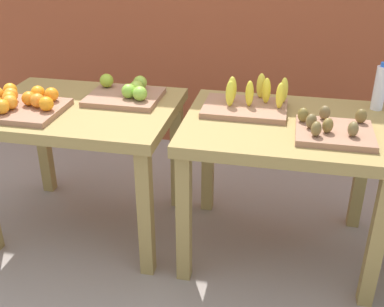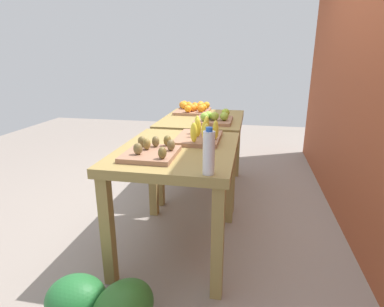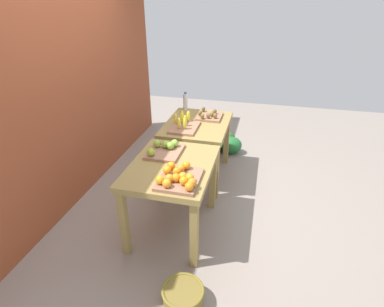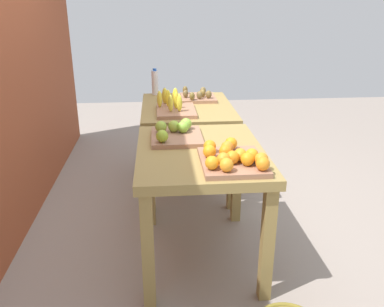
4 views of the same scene
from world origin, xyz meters
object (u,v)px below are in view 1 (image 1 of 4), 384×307
object	(u,v)px
orange_bin	(17,104)
water_bottle	(380,88)
kiwi_bin	(333,130)
display_table_left	(82,125)
banana_crate	(249,103)
display_table_right	(285,143)
apple_bin	(127,93)

from	to	relation	value
orange_bin	water_bottle	world-z (taller)	water_bottle
kiwi_bin	water_bottle	bearing A→B (deg)	57.82
display_table_left	banana_crate	xyz separation A→B (m)	(0.91, 0.12, 0.16)
orange_bin	kiwi_bin	world-z (taller)	orange_bin
display_table_right	orange_bin	size ratio (longest dim) A/B	2.36
display_table_right	orange_bin	distance (m)	1.42
display_table_right	banana_crate	distance (m)	0.29
water_bottle	kiwi_bin	bearing A→B (deg)	-122.18
orange_bin	banana_crate	distance (m)	1.23
apple_bin	display_table_left	bearing A→B (deg)	-146.62
water_bottle	orange_bin	bearing A→B (deg)	-166.89
display_table_right	kiwi_bin	distance (m)	0.29
display_table_right	banana_crate	size ratio (longest dim) A/B	2.35
orange_bin	display_table_right	bearing A→B (deg)	6.27
orange_bin	kiwi_bin	distance (m)	1.62
orange_bin	water_bottle	xyz separation A→B (m)	(1.87, 0.43, 0.08)
banana_crate	display_table_right	bearing A→B (deg)	-30.95
kiwi_bin	display_table_left	bearing A→B (deg)	175.03
water_bottle	apple_bin	bearing A→B (deg)	-174.36
display_table_right	water_bottle	world-z (taller)	water_bottle
display_table_right	water_bottle	size ratio (longest dim) A/B	4.05
banana_crate	kiwi_bin	distance (m)	0.48
kiwi_bin	banana_crate	bearing A→B (deg)	150.34
orange_bin	apple_bin	bearing A→B (deg)	30.80
banana_crate	water_bottle	size ratio (longest dim) A/B	1.73
orange_bin	apple_bin	world-z (taller)	apple_bin
display_table_right	apple_bin	size ratio (longest dim) A/B	2.60
kiwi_bin	display_table_right	bearing A→B (deg)	151.60
orange_bin	banana_crate	bearing A→B (deg)	13.05
display_table_right	water_bottle	xyz separation A→B (m)	(0.46, 0.28, 0.24)
display_table_left	display_table_right	bearing A→B (deg)	0.00
display_table_right	kiwi_bin	size ratio (longest dim) A/B	2.84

